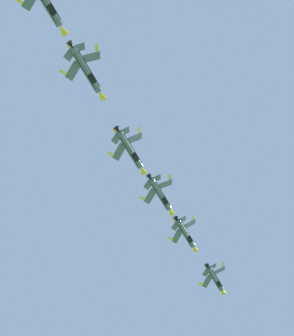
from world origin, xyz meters
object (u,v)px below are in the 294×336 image
fighter_jet_lead (215,279)px  fighter_jet_left_outer (130,151)px  fighter_jet_trail_slot (45,1)px  fighter_jet_right_wing (161,195)px  fighter_jet_right_outer (87,71)px  fighter_jet_left_wing (186,234)px

fighter_jet_lead → fighter_jet_left_outer: bearing=-91.2°
fighter_jet_left_outer → fighter_jet_trail_slot: 40.87m
fighter_jet_right_wing → fighter_jet_right_outer: size_ratio=1.00×
fighter_jet_left_wing → fighter_jet_trail_slot: bearing=-89.8°
fighter_jet_left_outer → fighter_jet_trail_slot: size_ratio=1.00×
fighter_jet_left_wing → fighter_jet_trail_slot: fighter_jet_trail_slot is taller
fighter_jet_lead → fighter_jet_right_outer: (-53.14, -63.63, 1.17)m
fighter_jet_right_wing → fighter_jet_left_outer: size_ratio=1.00×
fighter_jet_lead → fighter_jet_left_wing: bearing=-93.6°
fighter_jet_right_wing → fighter_jet_lead: bearing=88.5°
fighter_jet_lead → fighter_jet_trail_slot: fighter_jet_trail_slot is taller
fighter_jet_left_outer → fighter_jet_right_outer: bearing=-89.2°
fighter_jet_right_wing → fighter_jet_trail_slot: fighter_jet_trail_slot is taller
fighter_jet_right_wing → fighter_jet_trail_slot: (-37.46, -45.82, 1.81)m
fighter_jet_right_outer → fighter_jet_left_outer: bearing=90.8°
fighter_jet_left_wing → fighter_jet_left_outer: 38.02m
fighter_jet_trail_slot → fighter_jet_left_outer: bearing=90.2°
fighter_jet_right_outer → fighter_jet_trail_slot: 17.42m
fighter_jet_left_wing → fighter_jet_right_outer: (-38.40, -47.74, -0.98)m
fighter_jet_right_wing → fighter_jet_trail_slot: bearing=-90.0°
fighter_jet_left_wing → fighter_jet_right_outer: size_ratio=1.00×
fighter_jet_left_outer → fighter_jet_right_outer: (-14.52, -18.31, 2.06)m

